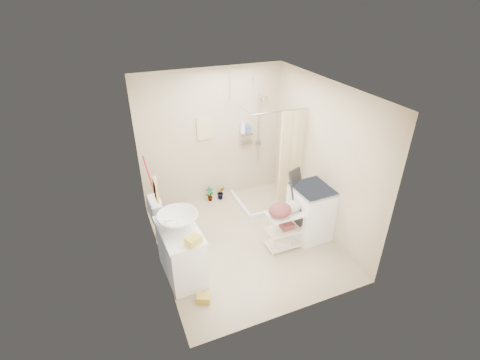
% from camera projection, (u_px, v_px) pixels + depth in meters
% --- Properties ---
extents(floor, '(3.20, 3.20, 0.00)m').
position_uv_depth(floor, '(245.00, 241.00, 5.95)').
color(floor, '#BEAF8E').
rests_on(floor, ground).
extents(ceiling, '(2.80, 3.20, 0.04)m').
position_uv_depth(ceiling, '(246.00, 90.00, 4.67)').
color(ceiling, silver).
rests_on(ceiling, ground).
extents(wall_back, '(2.80, 0.04, 2.60)m').
position_uv_depth(wall_back, '(212.00, 137.00, 6.59)').
color(wall_back, beige).
rests_on(wall_back, ground).
extents(wall_front, '(2.80, 0.04, 2.60)m').
position_uv_depth(wall_front, '(299.00, 235.00, 4.02)').
color(wall_front, beige).
rests_on(wall_front, ground).
extents(wall_left, '(0.04, 3.20, 2.60)m').
position_uv_depth(wall_left, '(153.00, 193.00, 4.84)').
color(wall_left, beige).
rests_on(wall_left, ground).
extents(wall_right, '(0.04, 3.20, 2.60)m').
position_uv_depth(wall_right, '(322.00, 159.00, 5.77)').
color(wall_right, beige).
rests_on(wall_right, ground).
extents(vanity, '(0.59, 0.98, 0.83)m').
position_uv_depth(vanity, '(181.00, 252.00, 5.08)').
color(vanity, white).
rests_on(vanity, ground).
extents(sink, '(0.59, 0.59, 0.20)m').
position_uv_depth(sink, '(178.00, 220.00, 4.90)').
color(sink, white).
rests_on(sink, vanity).
extents(counter_basket, '(0.24, 0.22, 0.11)m').
position_uv_depth(counter_basket, '(193.00, 240.00, 4.58)').
color(counter_basket, yellow).
rests_on(counter_basket, vanity).
extents(floor_basket, '(0.32, 0.29, 0.14)m').
position_uv_depth(floor_basket, '(204.00, 297.00, 4.79)').
color(floor_basket, gold).
rests_on(floor_basket, ground).
extents(toilet, '(0.80, 0.48, 0.80)m').
position_uv_depth(toilet, '(174.00, 215.00, 5.94)').
color(toilet, silver).
rests_on(toilet, ground).
extents(mop, '(0.12, 0.12, 1.24)m').
position_uv_depth(mop, '(149.00, 184.00, 6.42)').
color(mop, red).
rests_on(mop, ground).
extents(potted_plant_a, '(0.18, 0.13, 0.31)m').
position_uv_depth(potted_plant_a, '(210.00, 194.00, 6.98)').
color(potted_plant_a, brown).
rests_on(potted_plant_a, ground).
extents(potted_plant_b, '(0.19, 0.17, 0.29)m').
position_uv_depth(potted_plant_b, '(221.00, 193.00, 7.05)').
color(potted_plant_b, maroon).
rests_on(potted_plant_b, ground).
extents(hanging_towel, '(0.28, 0.03, 0.42)m').
position_uv_depth(hanging_towel, '(204.00, 129.00, 6.43)').
color(hanging_towel, beige).
rests_on(hanging_towel, wall_back).
extents(towel_ring, '(0.04, 0.22, 0.34)m').
position_uv_depth(towel_ring, '(156.00, 189.00, 4.61)').
color(towel_ring, '#F6E48B').
rests_on(towel_ring, wall_left).
extents(tp_holder, '(0.08, 0.12, 0.14)m').
position_uv_depth(tp_holder, '(160.00, 224.00, 5.18)').
color(tp_holder, silver).
rests_on(tp_holder, wall_left).
extents(shower, '(1.10, 1.10, 2.10)m').
position_uv_depth(shower, '(264.00, 153.00, 6.56)').
color(shower, white).
rests_on(shower, ground).
extents(shampoo_bottle_a, '(0.12, 0.12, 0.26)m').
position_uv_depth(shampoo_bottle_a, '(243.00, 127.00, 6.66)').
color(shampoo_bottle_a, white).
rests_on(shampoo_bottle_a, shower).
extents(shampoo_bottle_b, '(0.10, 0.10, 0.18)m').
position_uv_depth(shampoo_bottle_b, '(248.00, 128.00, 6.71)').
color(shampoo_bottle_b, '#4966A8').
rests_on(shampoo_bottle_b, shower).
extents(washing_machine, '(0.67, 0.69, 0.93)m').
position_uv_depth(washing_machine, '(312.00, 211.00, 5.91)').
color(washing_machine, white).
rests_on(washing_machine, ground).
extents(laundry_rack, '(0.57, 0.33, 0.78)m').
position_uv_depth(laundry_rack, '(284.00, 227.00, 5.65)').
color(laundry_rack, '#ECE5CD').
rests_on(laundry_rack, ground).
extents(ironing_board, '(0.35, 0.26, 1.21)m').
position_uv_depth(ironing_board, '(299.00, 202.00, 5.90)').
color(ironing_board, black).
rests_on(ironing_board, ground).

